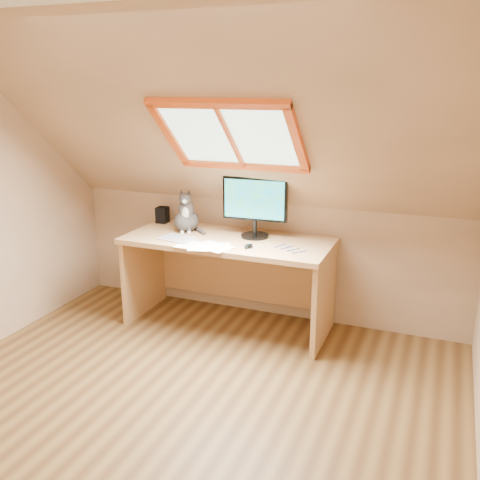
% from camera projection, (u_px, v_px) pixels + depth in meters
% --- Properties ---
extents(ground, '(3.50, 3.50, 0.00)m').
position_uv_depth(ground, '(166.00, 420.00, 3.25)').
color(ground, brown).
rests_on(ground, ground).
extents(room_shell, '(3.52, 3.52, 2.41)m').
position_uv_depth(room_shell, '(147.00, 192.00, 2.77)').
color(room_shell, tan).
rests_on(room_shell, ground).
extents(desk, '(1.68, 0.73, 0.77)m').
position_uv_depth(desk, '(231.00, 262.00, 4.46)').
color(desk, tan).
rests_on(desk, ground).
extents(monitor, '(0.54, 0.23, 0.49)m').
position_uv_depth(monitor, '(255.00, 203.00, 4.28)').
color(monitor, black).
rests_on(monitor, desk).
extents(cat, '(0.28, 0.30, 0.37)m').
position_uv_depth(cat, '(186.00, 216.00, 4.49)').
color(cat, '#423D3B').
rests_on(cat, desk).
extents(desk_speaker, '(0.10, 0.10, 0.14)m').
position_uv_depth(desk_speaker, '(162.00, 215.00, 4.80)').
color(desk_speaker, black).
rests_on(desk_speaker, desk).
extents(graphics_tablet, '(0.30, 0.24, 0.01)m').
position_uv_depth(graphics_tablet, '(178.00, 238.00, 4.30)').
color(graphics_tablet, '#B2B2B7').
rests_on(graphics_tablet, desk).
extents(mouse, '(0.07, 0.10, 0.03)m').
position_uv_depth(mouse, '(248.00, 246.00, 4.07)').
color(mouse, black).
rests_on(mouse, desk).
extents(papers, '(0.35, 0.30, 0.01)m').
position_uv_depth(papers, '(208.00, 246.00, 4.12)').
color(papers, white).
rests_on(papers, desk).
extents(cables, '(0.51, 0.26, 0.01)m').
position_uv_depth(cables, '(277.00, 248.00, 4.06)').
color(cables, silver).
rests_on(cables, desk).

